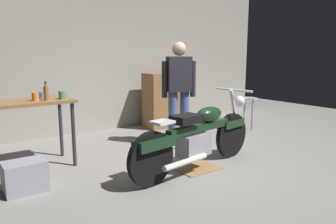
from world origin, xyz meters
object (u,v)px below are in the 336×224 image
motorcycle (197,136)px  person_standing (179,89)px  mug_orange_travel (36,97)px  shop_stool (249,105)px  mug_green_speckled (62,95)px  wooden_dresser (164,100)px  mug_blue_enamel (40,95)px  storage_bin (25,176)px  bottle (46,93)px

motorcycle → person_standing: (0.54, 1.08, 0.48)m
motorcycle → mug_orange_travel: bearing=134.7°
shop_stool → mug_green_speckled: mug_green_speckled is taller
person_standing → shop_stool: bearing=-159.6°
person_standing → wooden_dresser: bearing=-94.6°
wooden_dresser → mug_orange_travel: (-2.75, -1.06, 0.40)m
mug_green_speckled → mug_blue_enamel: (-0.23, 0.21, -0.01)m
wooden_dresser → mug_blue_enamel: bearing=-161.1°
shop_stool → motorcycle: bearing=-154.4°
shop_stool → storage_bin: (-4.24, -0.50, -0.33)m
motorcycle → mug_orange_travel: size_ratio=18.11×
storage_bin → mug_blue_enamel: mug_blue_enamel is taller
person_standing → mug_orange_travel: 2.19m
mug_orange_travel → bottle: 0.14m
person_standing → shop_stool: person_standing is taller
wooden_dresser → mug_orange_travel: bearing=-158.9°
mug_green_speckled → bottle: bearing=-179.3°
storage_bin → bottle: (0.45, 0.60, 0.83)m
mug_green_speckled → mug_orange_travel: bearing=168.7°
mug_orange_travel → mug_blue_enamel: bearing=59.2°
mug_blue_enamel → mug_orange_travel: size_ratio=0.97×
motorcycle → bottle: 2.01m
bottle → person_standing: bearing=-2.8°
wooden_dresser → mug_orange_travel: 2.98m
shop_stool → storage_bin: shop_stool is taller
shop_stool → mug_green_speckled: size_ratio=5.53×
wooden_dresser → bottle: bearing=-156.9°
wooden_dresser → mug_blue_enamel: wooden_dresser is taller
person_standing → wooden_dresser: 1.40m
motorcycle → storage_bin: bearing=155.5°
mug_orange_travel → bottle: bottle is taller
storage_bin → mug_orange_travel: mug_orange_travel is taller
shop_stool → mug_orange_travel: 3.93m
wooden_dresser → shop_stool: bearing=-46.9°
wooden_dresser → mug_green_speckled: wooden_dresser is taller
motorcycle → mug_orange_travel: mug_orange_travel is taller
storage_bin → mug_blue_enamel: 1.20m
mug_blue_enamel → person_standing: bearing=-8.5°
storage_bin → mug_orange_travel: bearing=63.2°
motorcycle → wooden_dresser: size_ratio=1.98×
shop_stool → storage_bin: 4.28m
mug_blue_enamel → mug_orange_travel: bearing=-120.8°
storage_bin → mug_green_speckled: mug_green_speckled is taller
mug_green_speckled → storage_bin: bearing=-137.1°
mug_blue_enamel → mug_orange_travel: 0.17m
wooden_dresser → bottle: 2.90m
wooden_dresser → mug_green_speckled: bearing=-155.3°
mug_blue_enamel → shop_stool: bearing=-4.7°
shop_stool → mug_blue_enamel: (-3.81, 0.31, 0.45)m
motorcycle → shop_stool: motorcycle is taller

